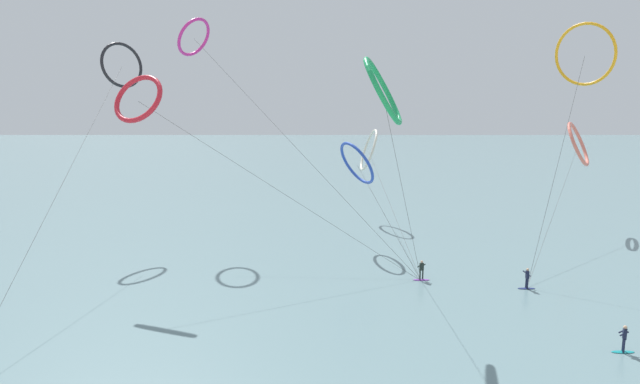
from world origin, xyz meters
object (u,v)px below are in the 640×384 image
at_px(surfer_navy, 529,280).
at_px(kite_cobalt, 359,163).
at_px(surfer_violet, 423,272).
at_px(kite_crimson, 141,99).
at_px(kite_magenta, 196,37).
at_px(kite_charcoal, 124,65).
at_px(kite_emerald, 385,91).
at_px(surfer_teal, 626,341).
at_px(kite_amber, 587,54).
at_px(kite_coral, 581,144).
at_px(kite_ivory, 371,150).

distance_m(surfer_navy, kite_cobalt, 19.78).
relative_size(surfer_violet, kite_crimson, 0.07).
xyz_separation_m(kite_magenta, kite_charcoal, (-7.23, -1.99, -3.02)).
bearing_deg(kite_emerald, surfer_teal, -104.86).
distance_m(kite_crimson, kite_charcoal, 15.45).
bearing_deg(kite_charcoal, kite_emerald, -90.49).
bearing_deg(kite_amber, surfer_teal, 126.43).
relative_size(surfer_teal, kite_amber, 0.08).
bearing_deg(kite_coral, surfer_navy, -179.58).
bearing_deg(surfer_teal, kite_ivory, 38.45).
bearing_deg(kite_charcoal, kite_amber, -65.06).
height_order(surfer_teal, surfer_navy, same).
relative_size(kite_coral, kite_cobalt, 1.75).
bearing_deg(kite_ivory, kite_coral, 74.85).
distance_m(surfer_violet, kite_magenta, 34.50).
distance_m(kite_magenta, kite_charcoal, 8.09).
bearing_deg(kite_charcoal, surfer_navy, -75.12).
xyz_separation_m(kite_coral, kite_cobalt, (-25.70, -7.95, -1.25)).
height_order(kite_coral, kite_cobalt, kite_coral).
distance_m(kite_emerald, kite_ivory, 30.03).
bearing_deg(surfer_violet, kite_charcoal, 126.33).
xyz_separation_m(surfer_teal, kite_coral, (11.24, 32.06, 9.04)).
bearing_deg(kite_amber, kite_magenta, 30.20).
relative_size(surfer_navy, kite_cobalt, 0.12).
xyz_separation_m(kite_emerald, kite_charcoal, (-24.98, 20.94, 2.84)).
distance_m(kite_emerald, kite_crimson, 20.28).
bearing_deg(kite_coral, kite_amber, -172.85).
relative_size(kite_cobalt, kite_ivory, 0.53).
relative_size(surfer_navy, kite_charcoal, 0.05).
xyz_separation_m(kite_coral, kite_charcoal, (-50.09, -3.88, 8.54)).
height_order(kite_cobalt, kite_ivory, kite_ivory).
xyz_separation_m(kite_cobalt, kite_charcoal, (-24.39, 4.07, 9.79)).
bearing_deg(surfer_navy, kite_emerald, -73.41).
relative_size(kite_emerald, kite_crimson, 0.70).
height_order(kite_amber, kite_charcoal, kite_amber).
height_order(kite_coral, kite_ivory, kite_coral).
bearing_deg(kite_charcoal, surfer_violet, -77.58).
bearing_deg(kite_crimson, kite_magenta, 108.14).
relative_size(kite_cobalt, kite_magenta, 0.57).
distance_m(surfer_navy, kite_crimson, 34.38).
bearing_deg(kite_coral, kite_ivory, 111.59).
xyz_separation_m(surfer_navy, kite_coral, (12.93, 20.89, 9.04)).
xyz_separation_m(surfer_navy, kite_emerald, (-12.18, -3.93, 14.74)).
xyz_separation_m(surfer_navy, kite_magenta, (-29.93, 19.00, 20.60)).
height_order(kite_coral, kite_amber, kite_amber).
xyz_separation_m(kite_amber, kite_crimson, (-37.06, -2.65, -3.68)).
relative_size(surfer_navy, kite_ivory, 0.07).
xyz_separation_m(surfer_navy, kite_ivory, (-10.52, 25.27, 7.92)).
relative_size(kite_coral, kite_ivory, 0.92).
bearing_deg(kite_ivory, surfer_teal, 13.96).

